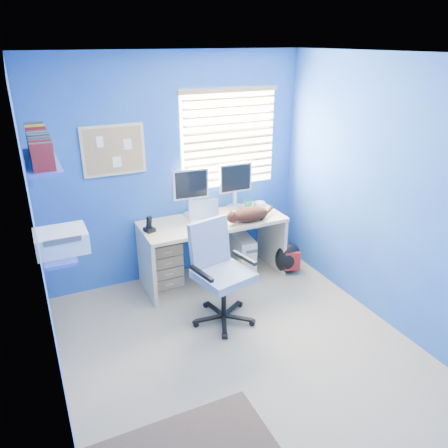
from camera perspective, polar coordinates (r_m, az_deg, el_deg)
name	(u,v)px	position (r m, az deg, el deg)	size (l,w,h in m)	color
floor	(239,348)	(4.13, 2.03, -15.87)	(3.00, 3.20, 0.00)	tan
ceiling	(245,54)	(3.21, 2.70, 21.35)	(3.00, 3.20, 0.00)	white
wall_back	(175,171)	(4.88, -6.40, 6.93)	(3.00, 0.01, 2.50)	#2346B9
wall_front	(391,335)	(2.36, 20.94, -13.40)	(3.00, 0.01, 2.50)	#2346B9
wall_left	(41,259)	(3.15, -22.81, -4.20)	(0.01, 3.20, 2.50)	#2346B9
wall_right	(384,195)	(4.34, 20.22, 3.57)	(0.01, 3.20, 2.50)	#2346B9
desk	(213,250)	(5.00, -1.46, -3.38)	(1.60, 0.65, 0.74)	tan
laptop	(206,215)	(4.69, -2.37, 1.23)	(0.33, 0.26, 0.22)	silver
monitor_left	(190,192)	(4.90, -4.41, 4.15)	(0.40, 0.12, 0.54)	silver
monitor_right	(235,186)	(5.12, 1.42, 5.04)	(0.40, 0.12, 0.54)	silver
phone	(149,224)	(4.58, -9.76, 0.01)	(0.09, 0.11, 0.17)	black
mug	(248,204)	(5.17, 3.16, 2.60)	(0.10, 0.09, 0.10)	#258162
cd_spindle	(260,205)	(5.20, 4.68, 2.51)	(0.13, 0.13, 0.07)	silver
cat	(250,214)	(4.80, 3.39, 1.28)	(0.43, 0.23, 0.15)	black
tower_pc	(243,254)	(5.23, 2.45, -3.90)	(0.19, 0.44, 0.45)	beige
drawer_boxes	(165,263)	(4.97, -7.73, -5.07)	(0.35, 0.28, 0.54)	tan
yellow_book	(240,271)	(5.06, 2.06, -6.19)	(0.03, 0.17, 0.24)	yellow
backpack	(288,258)	(5.26, 8.36, -4.39)	(0.33, 0.25, 0.38)	black
office_chair	(220,285)	(4.30, -0.47, -8.03)	(0.70, 0.70, 1.01)	black
window_blinds	(229,139)	(5.02, 0.72, 11.05)	(1.15, 0.05, 1.10)	white
corkboard	(114,150)	(4.62, -14.21, 9.32)	(0.64, 0.02, 0.52)	tan
wall_shelves	(50,195)	(3.78, -21.83, 3.48)	(0.42, 0.90, 1.05)	#3E4EC0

